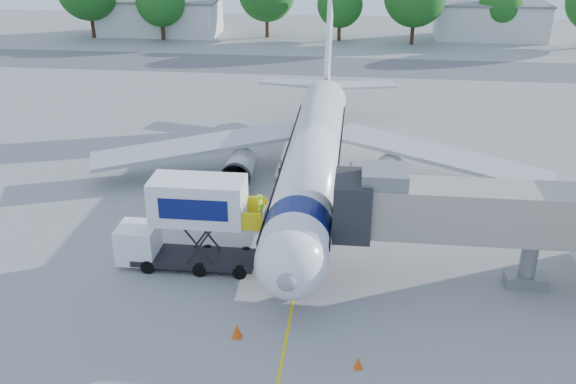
# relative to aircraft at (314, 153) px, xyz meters

# --- Properties ---
(ground) EXTENTS (160.00, 160.00, 0.00)m
(ground) POSITION_rel_aircraft_xyz_m (0.00, -4.12, -2.95)
(ground) COLOR gray
(ground) RESTS_ON ground
(guidance_line) EXTENTS (0.15, 70.00, 0.01)m
(guidance_line) POSITION_rel_aircraft_xyz_m (0.00, -4.12, -2.94)
(guidance_line) COLOR yellow
(guidance_line) RESTS_ON ground
(taxiway_strip) EXTENTS (120.00, 10.00, 0.01)m
(taxiway_strip) POSITION_rel_aircraft_xyz_m (0.00, 37.88, -2.94)
(taxiway_strip) COLOR #59595B
(taxiway_strip) RESTS_ON ground
(aircraft) EXTENTS (34.17, 37.73, 11.35)m
(aircraft) POSITION_rel_aircraft_xyz_m (0.00, 0.00, 0.00)
(aircraft) COLOR white
(aircraft) RESTS_ON ground
(jet_bridge) EXTENTS (13.90, 3.20, 6.60)m
(jet_bridge) POSITION_rel_aircraft_xyz_m (7.99, -11.12, 1.39)
(jet_bridge) COLOR #9D9886
(jet_bridge) RESTS_ON ground
(catering_hiloader) EXTENTS (8.50, 2.44, 5.50)m
(catering_hiloader) POSITION_rel_aircraft_xyz_m (-6.27, -11.12, -0.19)
(catering_hiloader) COLOR black
(catering_hiloader) RESTS_ON ground
(ground_tug) EXTENTS (3.40, 2.21, 1.25)m
(ground_tug) POSITION_rel_aircraft_xyz_m (-1.12, -20.55, -2.29)
(ground_tug) COLOR white
(ground_tug) RESTS_ON ground
(safety_cone_a) EXTENTS (0.39, 0.39, 0.62)m
(safety_cone_a) POSITION_rel_aircraft_xyz_m (3.49, -18.98, -2.65)
(safety_cone_a) COLOR #DA510B
(safety_cone_a) RESTS_ON ground
(safety_cone_b) EXTENTS (0.49, 0.49, 0.78)m
(safety_cone_b) POSITION_rel_aircraft_xyz_m (-2.40, -17.35, -2.57)
(safety_cone_b) COLOR #DA510B
(safety_cone_b) RESTS_ON ground
(outbuilding_left) EXTENTS (18.40, 8.40, 5.30)m
(outbuilding_left) POSITION_rel_aircraft_xyz_m (-28.00, 55.88, -0.29)
(outbuilding_left) COLOR silver
(outbuilding_left) RESTS_ON ground
(outbuilding_right) EXTENTS (16.40, 7.40, 5.30)m
(outbuilding_right) POSITION_rel_aircraft_xyz_m (22.00, 57.88, -0.29)
(outbuilding_right) COLOR silver
(outbuilding_right) RESTS_ON ground
(tree_b) EXTENTS (7.14, 7.14, 9.10)m
(tree_b) POSITION_rel_aircraft_xyz_m (-26.40, 51.40, 2.57)
(tree_b) COLOR #382314
(tree_b) RESTS_ON ground
(tree_d) EXTENTS (6.67, 6.67, 8.51)m
(tree_d) POSITION_rel_aircraft_xyz_m (-0.35, 54.06, 2.21)
(tree_d) COLOR #382314
(tree_d) RESTS_ON ground
(tree_f) EXTENTS (6.38, 6.38, 8.14)m
(tree_f) POSITION_rel_aircraft_xyz_m (22.98, 56.83, 1.99)
(tree_f) COLOR #382314
(tree_f) RESTS_ON ground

